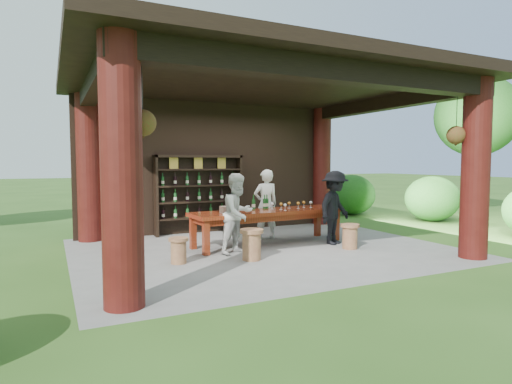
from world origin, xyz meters
name	(u,v)px	position (x,y,z in m)	size (l,w,h in m)	color
ground	(264,249)	(0.00, 0.00, 0.00)	(90.00, 90.00, 0.00)	#2D5119
pavilion	(255,146)	(-0.01, 0.43, 2.13)	(7.50, 6.00, 3.60)	slate
wine_shelf	(199,194)	(-0.59, 2.45, 0.98)	(2.22, 0.34, 1.96)	black
tasting_table	(268,215)	(0.30, 0.41, 0.63)	(3.48, 1.10, 0.75)	#61220D
stool_near_left	(252,244)	(-0.66, -0.78, 0.30)	(0.43, 0.43, 0.57)	brown
stool_near_right	(350,236)	(1.60, -0.73, 0.27)	(0.39, 0.39, 0.51)	brown
stool_far_left	(179,250)	(-1.93, -0.46, 0.24)	(0.35, 0.35, 0.46)	brown
host	(266,204)	(0.56, 1.04, 0.81)	(0.59, 0.39, 1.61)	silver
guest_woman	(238,214)	(-0.65, -0.15, 0.78)	(0.76, 0.59, 1.57)	silver
guest_man	(335,208)	(1.62, -0.19, 0.80)	(1.03, 0.59, 1.60)	black
table_bottles	(262,202)	(0.29, 0.71, 0.90)	(0.42, 0.10, 0.31)	#194C1E
table_glasses	(292,205)	(0.89, 0.43, 0.82)	(1.02, 0.41, 0.15)	silver
napkin_basket	(227,210)	(-0.71, 0.30, 0.82)	(0.26, 0.18, 0.14)	#BF6672
shrubs	(335,213)	(2.34, 0.77, 0.55)	(15.00, 8.66, 1.36)	#194C14
trees	(374,103)	(4.00, 1.35, 3.37)	(21.65, 11.23, 4.80)	#3F2819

